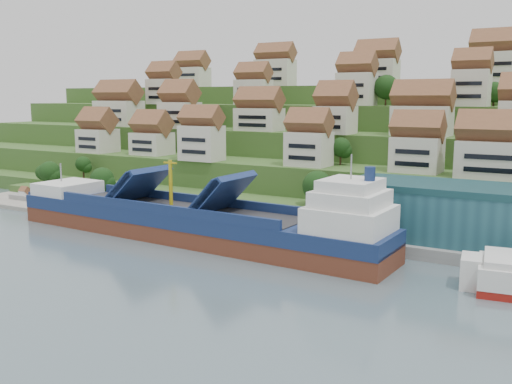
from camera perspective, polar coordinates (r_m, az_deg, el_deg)
The scene contains 9 objects.
ground at distance 108.52m, azimuth -4.49°, elevation -5.15°, with size 300.00×300.00×0.00m, color slate.
quay at distance 111.90m, azimuth 8.44°, elevation -4.20°, with size 180.00×14.00×2.20m, color gray.
pebble_beach at distance 155.89m, azimuth -19.68°, elevation -1.01°, with size 45.00×20.00×1.00m, color gray.
hillside at distance 199.67m, azimuth 12.71°, elevation 4.44°, with size 260.00×128.00×31.00m.
hillside_village at distance 157.54m, azimuth 8.82°, elevation 8.27°, with size 159.82×62.88×28.97m.
hillside_trees at distance 148.08m, azimuth 2.64°, elevation 5.32°, with size 138.52×62.52×30.69m.
flagpole at distance 106.87m, azimuth 6.57°, elevation -1.63°, with size 1.28×0.16×8.00m.
beach_huts at distance 156.37m, azimuth -20.53°, elevation -0.43°, with size 14.40×3.70×2.20m.
cargo_ship at distance 110.04m, azimuth -5.88°, elevation -3.13°, with size 82.42×15.94×18.23m.
Camera 1 is at (60.15, -86.11, 27.30)m, focal length 40.00 mm.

